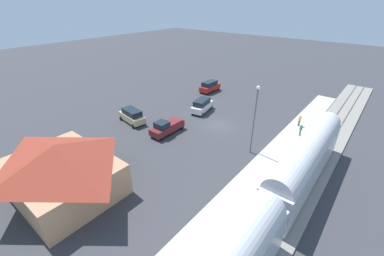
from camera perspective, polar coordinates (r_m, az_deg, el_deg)
name	(u,v)px	position (r m, az deg, el deg)	size (l,w,h in m)	color
ground_plane	(219,125)	(38.37, 6.25, 0.61)	(200.00, 200.00, 0.00)	#38383D
railway_track	(315,157)	(34.05, 26.44, -6.09)	(4.80, 70.00, 0.30)	gray
platform	(283,146)	(34.72, 20.20, -3.95)	(3.20, 46.00, 0.30)	#B7B2A8
passenger_train	(270,210)	(21.06, 17.55, -17.62)	(2.93, 34.64, 4.98)	silver
station_building	(60,168)	(27.36, -28.09, -8.17)	(11.57, 9.10, 5.48)	tan
pedestrian_on_platform	(301,129)	(37.54, 23.79, -0.22)	(0.36, 0.36, 1.71)	brown
pedestrian_waiting_far	(300,120)	(40.32, 23.56, 1.74)	(0.36, 0.36, 1.71)	#333338
suv_white	(202,105)	(42.53, 2.33, 5.27)	(2.84, 5.18, 2.22)	white
pickup_maroon	(167,127)	(35.67, -5.86, 0.27)	(1.99, 5.41, 2.14)	maroon
suv_red	(210,86)	(52.27, 4.12, 9.58)	(2.07, 4.94, 2.22)	red
suv_tan	(132,116)	(39.72, -13.67, 2.78)	(5.14, 2.96, 2.22)	#C6B284
light_pole_near_platform	(255,113)	(29.99, 14.33, 3.32)	(0.44, 0.44, 8.78)	#515156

